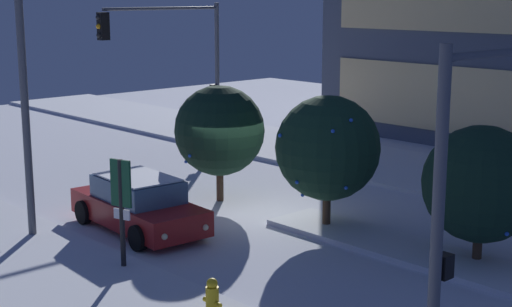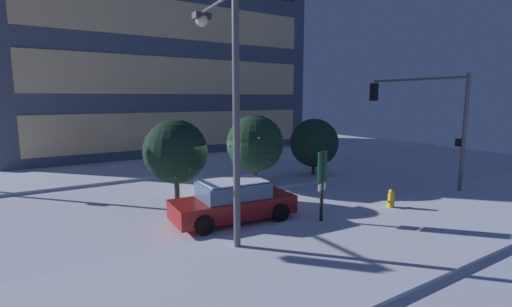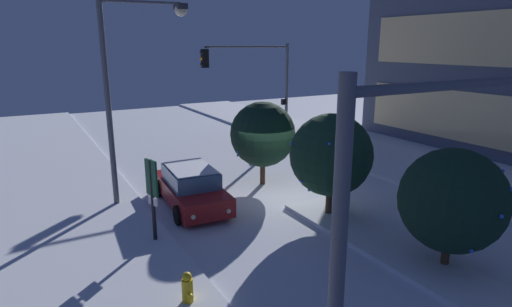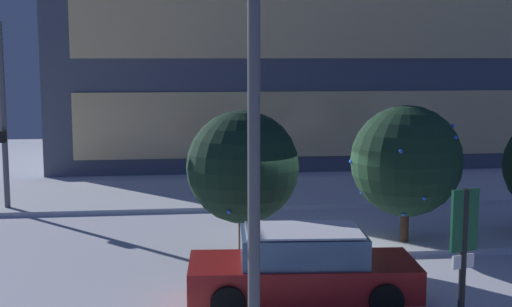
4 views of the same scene
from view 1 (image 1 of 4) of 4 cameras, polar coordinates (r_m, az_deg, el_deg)
name	(u,v)px [view 1 (image 1 of 4)]	position (r m, az deg, el deg)	size (l,w,h in m)	color
ground	(251,211)	(22.74, -0.34, -4.27)	(52.00, 52.00, 0.00)	silver
curb_strip_near	(5,272)	(18.65, -18.03, -8.27)	(52.00, 5.20, 0.14)	silver
curb_strip_far	(407,169)	(28.31, 11.09, -1.15)	(52.00, 5.20, 0.14)	silver
median_strip	(422,254)	(19.31, 12.14, -7.26)	(9.00, 1.80, 0.14)	silver
car_near	(138,205)	(21.01, -8.67, -3.75)	(4.67, 2.26, 1.49)	maroon
traffic_light_corner_far_left	(173,49)	(30.68, -6.16, 7.67)	(0.32, 5.76, 5.91)	#565960
street_lamp_arched	(54,50)	(20.47, -14.67, 7.41)	(0.64, 3.04, 7.41)	#565960
fire_hydrant	(212,300)	(15.28, -3.24, -10.75)	(0.48, 0.26, 0.88)	gold
parking_info_sign	(121,201)	(17.71, -9.89, -3.49)	(0.54, 0.22, 2.63)	black
decorated_tree_median	(328,148)	(20.64, 5.31, 0.40)	(2.88, 2.82, 3.65)	#473323
decorated_tree_left_of_median	(481,184)	(18.62, 16.27, -2.18)	(2.79, 2.76, 3.32)	#473323
decorated_tree_right_of_median	(219,131)	(23.44, -2.71, 1.70)	(2.75, 2.77, 3.57)	#473323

